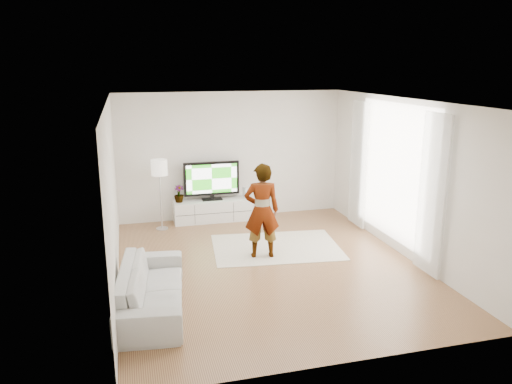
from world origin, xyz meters
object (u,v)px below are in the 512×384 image
object	(u,v)px
sofa	(151,288)
media_console	(213,210)
television	(212,179)
rug	(276,247)
player	(262,211)
floor_lamp	(159,171)

from	to	relation	value
sofa	media_console	bearing A→B (deg)	-15.52
television	sofa	xyz separation A→B (m)	(-1.54, -3.86, -0.62)
media_console	television	xyz separation A→B (m)	(-0.00, 0.03, 0.70)
media_console	rug	size ratio (longest dim) A/B	0.72
player	sofa	distance (m)	2.58
rug	player	distance (m)	1.01
media_console	floor_lamp	bearing A→B (deg)	-165.59
rug	sofa	xyz separation A→B (m)	(-2.41, -1.88, 0.31)
sofa	player	bearing A→B (deg)	-47.03
player	floor_lamp	bearing A→B (deg)	-42.87
sofa	floor_lamp	xyz separation A→B (m)	(0.41, 3.54, 0.93)
rug	sofa	size ratio (longest dim) A/B	1.08
media_console	floor_lamp	world-z (taller)	floor_lamp
media_console	sofa	xyz separation A→B (m)	(-1.54, -3.83, 0.08)
sofa	rug	bearing A→B (deg)	-45.69
sofa	floor_lamp	bearing A→B (deg)	-0.23
media_console	player	xyz separation A→B (m)	(0.49, -2.33, 0.62)
television	floor_lamp	bearing A→B (deg)	-164.29
television	sofa	bearing A→B (deg)	-111.72
media_console	player	distance (m)	2.46
television	floor_lamp	xyz separation A→B (m)	(-1.13, -0.32, 0.32)
sofa	television	bearing A→B (deg)	-15.38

